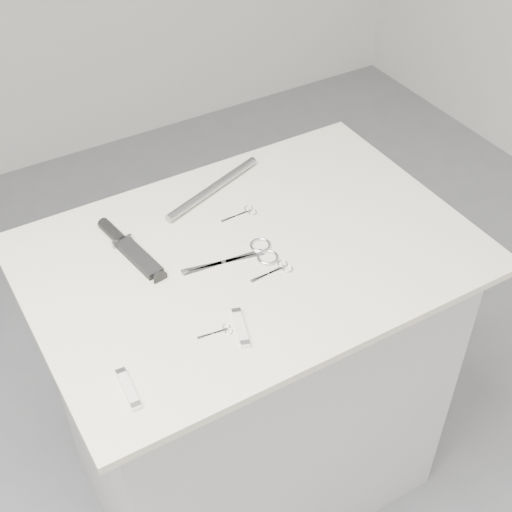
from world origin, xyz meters
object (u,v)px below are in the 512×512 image
embroidery_scissors_a (277,270)px  metal_rail (213,188)px  pocket_knife_a (241,327)px  tiny_scissors (219,332)px  large_shears (250,255)px  sheathed_knife (127,246)px  embroidery_scissors_b (243,213)px  plinth (252,382)px  pocket_knife_b (128,389)px

embroidery_scissors_a → metal_rail: size_ratio=0.32×
pocket_knife_a → tiny_scissors: bearing=87.3°
embroidery_scissors_a → pocket_knife_a: 0.19m
tiny_scissors → metal_rail: bearing=71.4°
large_shears → sheathed_knife: sheathed_knife is taller
embroidery_scissors_b → sheathed_knife: bearing=173.7°
plinth → embroidery_scissors_b: bearing=67.4°
sheathed_knife → pocket_knife_b: size_ratio=2.37×
large_shears → pocket_knife_a: (-0.13, -0.18, 0.00)m
plinth → embroidery_scissors_a: embroidery_scissors_a is taller
sheathed_knife → pocket_knife_a: 0.36m
large_shears → embroidery_scissors_a: bearing=-59.7°
embroidery_scissors_b → sheathed_knife: sheathed_knife is taller
large_shears → pocket_knife_b: bearing=-142.2°
plinth → embroidery_scissors_b: size_ratio=9.73×
embroidery_scissors_a → pocket_knife_b: (-0.41, -0.14, 0.00)m
large_shears → tiny_scissors: size_ratio=2.98×
tiny_scissors → pocket_knife_b: (-0.21, -0.04, 0.00)m
large_shears → tiny_scissors: large_shears is taller
plinth → large_shears: (-0.01, -0.01, 0.47)m
large_shears → embroidery_scissors_b: bearing=74.4°
embroidery_scissors_a → pocket_knife_a: bearing=-146.8°
embroidery_scissors_b → pocket_knife_b: pocket_knife_b is taller
tiny_scissors → pocket_knife_a: bearing=-13.2°
plinth → embroidery_scissors_a: bearing=-79.4°
metal_rail → embroidery_scissors_b: bearing=-79.7°
sheathed_knife → metal_rail: sheathed_knife is taller
plinth → metal_rail: 0.54m
sheathed_knife → embroidery_scissors_b: bearing=-103.2°
large_shears → embroidery_scissors_a: size_ratio=2.15×
sheathed_knife → pocket_knife_a: sheathed_knife is taller
embroidery_scissors_a → tiny_scissors: bearing=-156.3°
pocket_knife_a → metal_rail: 0.47m
embroidery_scissors_a → sheathed_knife: size_ratio=0.44×
embroidery_scissors_b → sheathed_knife: 0.29m
large_shears → pocket_knife_b: 0.43m
large_shears → pocket_knife_a: pocket_knife_a is taller
tiny_scissors → pocket_knife_b: size_ratio=0.75×
large_shears → pocket_knife_b: (-0.38, -0.21, 0.00)m
metal_rail → pocket_knife_b: bearing=-132.3°
pocket_knife_b → metal_rail: metal_rail is taller
sheathed_knife → pocket_knife_a: bearing=-172.6°
sheathed_knife → pocket_knife_a: (0.10, -0.35, -0.00)m
pocket_knife_b → plinth: bearing=-55.9°
plinth → sheathed_knife: 0.55m
embroidery_scissors_b → metal_rail: metal_rail is taller
large_shears → embroidery_scissors_a: large_shears is taller
sheathed_knife → embroidery_scissors_a: bearing=-141.4°
large_shears → tiny_scissors: 0.24m
pocket_knife_b → metal_rail: size_ratio=0.31×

